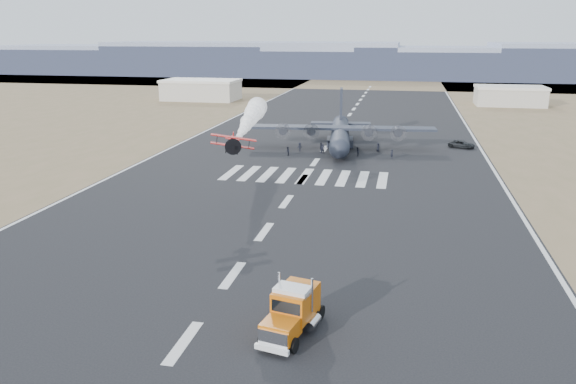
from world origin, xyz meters
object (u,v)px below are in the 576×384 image
(aerobatic_biplane, at_px, (232,142))
(crew_e, at_px, (378,147))
(semi_truck, at_px, (293,310))
(support_vehicle, at_px, (462,144))
(crew_d, at_px, (321,148))
(hangar_right, at_px, (510,96))
(crew_a, at_px, (323,149))
(transport_aircraft, at_px, (340,133))
(hangar_left, at_px, (201,90))
(crew_b, at_px, (288,151))
(crew_g, at_px, (392,154))
(crew_f, at_px, (329,145))
(crew_h, at_px, (357,152))
(crew_c, at_px, (300,147))

(aerobatic_biplane, height_order, crew_e, aerobatic_biplane)
(semi_truck, distance_m, support_vehicle, 77.32)
(support_vehicle, relative_size, crew_d, 2.66)
(hangar_right, xyz_separation_m, crew_a, (-45.72, -82.75, -2.10))
(semi_truck, distance_m, transport_aircraft, 71.51)
(crew_d, bearing_deg, aerobatic_biplane, -28.98)
(hangar_left, height_order, crew_b, hangar_left)
(support_vehicle, relative_size, crew_b, 3.09)
(transport_aircraft, height_order, crew_e, transport_aircraft)
(hangar_right, relative_size, crew_a, 11.26)
(transport_aircraft, height_order, crew_b, transport_aircraft)
(semi_truck, relative_size, crew_b, 5.15)
(crew_a, xyz_separation_m, crew_g, (12.62, -1.85, -0.07))
(crew_a, bearing_deg, crew_b, -172.04)
(crew_f, relative_size, crew_h, 1.01)
(crew_h, bearing_deg, crew_a, -97.72)
(hangar_right, xyz_separation_m, support_vehicle, (-20.09, -71.78, -2.31))
(semi_truck, height_order, crew_d, semi_truck)
(crew_d, height_order, crew_h, crew_d)
(aerobatic_biplane, relative_size, transport_aircraft, 0.15)
(crew_b, height_order, crew_e, crew_b)
(crew_f, bearing_deg, aerobatic_biplane, 152.54)
(crew_a, xyz_separation_m, crew_e, (9.89, 4.38, -0.12))
(aerobatic_biplane, bearing_deg, crew_b, 81.54)
(hangar_left, bearing_deg, crew_h, -53.23)
(transport_aircraft, bearing_deg, crew_b, -135.92)
(transport_aircraft, xyz_separation_m, crew_e, (7.57, -2.85, -1.91))
(crew_e, height_order, crew_h, crew_h)
(semi_truck, height_order, crew_c, semi_truck)
(semi_truck, relative_size, crew_h, 5.03)
(transport_aircraft, xyz_separation_m, crew_b, (-8.38, -10.04, -1.88))
(hangar_left, height_order, support_vehicle, hangar_left)
(transport_aircraft, relative_size, crew_d, 19.19)
(semi_truck, distance_m, aerobatic_biplane, 30.71)
(hangar_right, distance_m, aerobatic_biplane, 130.56)
(crew_e, relative_size, crew_f, 0.93)
(crew_a, relative_size, crew_f, 1.08)
(semi_truck, bearing_deg, hangar_left, 124.68)
(semi_truck, relative_size, crew_e, 5.33)
(hangar_right, bearing_deg, crew_b, -121.18)
(crew_a, distance_m, crew_e, 10.81)
(crew_c, relative_size, crew_e, 1.03)
(crew_c, relative_size, crew_f, 0.96)
(hangar_left, height_order, crew_e, hangar_left)
(hangar_left, bearing_deg, crew_d, -56.02)
(semi_truck, xyz_separation_m, crew_h, (-0.74, 63.31, -0.97))
(transport_aircraft, height_order, crew_a, transport_aircraft)
(crew_a, height_order, crew_c, crew_a)
(crew_c, height_order, crew_e, crew_c)
(hangar_right, height_order, aerobatic_biplane, aerobatic_biplane)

